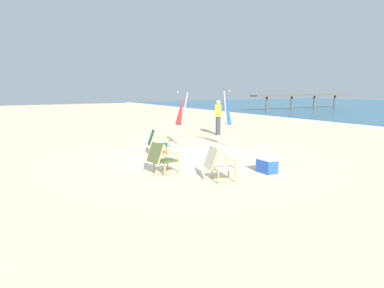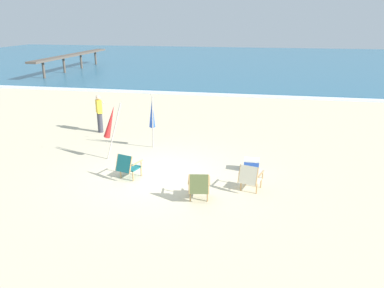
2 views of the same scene
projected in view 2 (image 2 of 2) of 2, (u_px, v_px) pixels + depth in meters
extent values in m
plane|color=beige|center=(161.00, 175.00, 11.87)|extent=(80.00, 80.00, 0.00)
cube|color=#2D6684|center=(238.00, 61.00, 43.10)|extent=(80.00, 40.00, 0.10)
cube|color=white|center=(215.00, 94.00, 24.22)|extent=(80.00, 1.10, 0.06)
cube|color=beige|center=(251.00, 179.00, 10.77)|extent=(0.63, 0.60, 0.04)
cube|color=beige|center=(248.00, 175.00, 10.41)|extent=(0.53, 0.33, 0.50)
cylinder|color=tan|center=(246.00, 180.00, 11.10)|extent=(0.04, 0.04, 0.32)
cylinder|color=tan|center=(261.00, 183.00, 10.90)|extent=(0.04, 0.04, 0.32)
cylinder|color=tan|center=(241.00, 185.00, 10.73)|extent=(0.04, 0.04, 0.32)
cylinder|color=tan|center=(257.00, 188.00, 10.53)|extent=(0.04, 0.04, 0.32)
cube|color=tan|center=(242.00, 170.00, 10.79)|extent=(0.17, 0.52, 0.02)
cylinder|color=tan|center=(244.00, 172.00, 10.99)|extent=(0.04, 0.04, 0.22)
cube|color=tan|center=(261.00, 174.00, 10.56)|extent=(0.17, 0.52, 0.02)
cylinder|color=tan|center=(263.00, 175.00, 10.76)|extent=(0.04, 0.04, 0.22)
cylinder|color=tan|center=(239.00, 174.00, 10.52)|extent=(0.09, 0.21, 0.50)
cylinder|color=tan|center=(257.00, 177.00, 10.30)|extent=(0.09, 0.21, 0.50)
cube|color=#515B33|center=(199.00, 187.00, 10.25)|extent=(0.59, 0.56, 0.04)
cube|color=#515B33|center=(199.00, 184.00, 9.85)|extent=(0.52, 0.30, 0.50)
cylinder|color=tan|center=(191.00, 189.00, 10.51)|extent=(0.04, 0.04, 0.32)
cylinder|color=tan|center=(207.00, 189.00, 10.49)|extent=(0.04, 0.04, 0.32)
cylinder|color=tan|center=(190.00, 196.00, 10.10)|extent=(0.04, 0.04, 0.32)
cylinder|color=tan|center=(208.00, 196.00, 10.08)|extent=(0.04, 0.04, 0.32)
cube|color=tan|center=(189.00, 180.00, 10.16)|extent=(0.12, 0.53, 0.02)
cylinder|color=tan|center=(189.00, 181.00, 10.38)|extent=(0.04, 0.04, 0.22)
cube|color=tan|center=(209.00, 180.00, 10.15)|extent=(0.12, 0.53, 0.02)
cylinder|color=tan|center=(209.00, 181.00, 10.36)|extent=(0.04, 0.04, 0.22)
cylinder|color=tan|center=(189.00, 184.00, 9.86)|extent=(0.08, 0.23, 0.50)
cylinder|color=tan|center=(209.00, 184.00, 9.84)|extent=(0.08, 0.23, 0.50)
cube|color=#196066|center=(131.00, 168.00, 11.59)|extent=(0.64, 0.61, 0.04)
cube|color=#196066|center=(124.00, 164.00, 11.23)|extent=(0.53, 0.34, 0.50)
cylinder|color=tan|center=(129.00, 169.00, 11.92)|extent=(0.04, 0.04, 0.32)
cylinder|color=tan|center=(141.00, 171.00, 11.72)|extent=(0.04, 0.04, 0.32)
cylinder|color=tan|center=(121.00, 173.00, 11.56)|extent=(0.04, 0.04, 0.32)
cylinder|color=tan|center=(133.00, 176.00, 11.35)|extent=(0.04, 0.04, 0.32)
cube|color=tan|center=(123.00, 160.00, 11.62)|extent=(0.19, 0.52, 0.02)
cylinder|color=tan|center=(126.00, 161.00, 11.81)|extent=(0.04, 0.04, 0.22)
cube|color=tan|center=(137.00, 163.00, 11.38)|extent=(0.19, 0.52, 0.02)
cylinder|color=tan|center=(141.00, 164.00, 11.57)|extent=(0.04, 0.04, 0.22)
cylinder|color=tan|center=(117.00, 162.00, 11.34)|extent=(0.10, 0.22, 0.50)
cylinder|color=tan|center=(131.00, 165.00, 11.12)|extent=(0.10, 0.22, 0.50)
cylinder|color=#B7B2A8|center=(153.00, 123.00, 13.88)|extent=(0.21, 0.41, 2.07)
cone|color=blue|center=(152.00, 113.00, 13.83)|extent=(0.37, 0.48, 1.18)
sphere|color=#B7B2A8|center=(151.00, 94.00, 13.73)|extent=(0.06, 0.06, 0.06)
cylinder|color=#B7B2A8|center=(114.00, 132.00, 12.87)|extent=(0.62, 0.16, 2.03)
cone|color=red|center=(110.00, 122.00, 12.75)|extent=(0.56, 0.32, 1.17)
sphere|color=#B7B2A8|center=(103.00, 103.00, 12.55)|extent=(0.06, 0.06, 0.06)
cylinder|color=#383842|center=(100.00, 123.00, 16.14)|extent=(0.22, 0.22, 0.86)
cube|color=gold|center=(99.00, 107.00, 15.91)|extent=(0.37, 0.39, 0.56)
sphere|color=beige|center=(98.00, 97.00, 15.79)|extent=(0.20, 0.20, 0.20)
cube|color=blue|center=(251.00, 166.00, 12.14)|extent=(0.48, 0.34, 0.34)
cube|color=white|center=(252.00, 160.00, 12.08)|extent=(0.49, 0.35, 0.06)
cube|color=brown|center=(72.00, 55.00, 34.21)|extent=(0.90, 12.93, 0.16)
cylinder|color=brown|center=(44.00, 70.00, 29.93)|extent=(0.20, 0.20, 1.49)
cylinder|color=brown|center=(64.00, 65.00, 32.94)|extent=(0.20, 0.20, 1.49)
cylinder|color=brown|center=(81.00, 61.00, 35.95)|extent=(0.20, 0.20, 1.49)
cylinder|color=brown|center=(96.00, 58.00, 38.95)|extent=(0.20, 0.20, 1.49)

